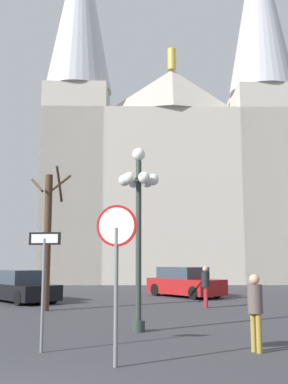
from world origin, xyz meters
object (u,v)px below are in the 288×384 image
Objects in this scene: cathedral at (169,163)px; one_way_arrow_sign at (44,274)px; pedestrian_standing at (255,305)px; stop_sign at (116,251)px; parked_car_far_black at (20,287)px; parked_car_near_red at (185,283)px; pedestrian_walking at (205,283)px; bare_tree at (48,236)px; street_lamp at (139,207)px.

cathedral is 12.97× the size of one_way_arrow_sign.
cathedral is at bearing 97.96° from pedestrian_standing.
stop_sign is 0.66× the size of parked_car_far_black.
parked_car_near_red is 5.50m from pedestrian_walking.
parked_car_near_red is 14.28m from pedestrian_standing.
cathedral is 23.97m from bare_tree.
street_lamp is at bearing -105.93° from pedestrian_walking.
one_way_arrow_sign is 8.06m from bare_tree.
bare_tree is (-4.44, 8.62, 0.73)m from stop_sign.
pedestrian_standing is at bearing -44.11° from bare_tree.
parked_car_far_black is 2.77× the size of pedestrian_standing.
cathedral is 5.91× the size of bare_tree.
cathedral reaches higher than parked_car_near_red.
pedestrian_walking reaches higher than pedestrian_standing.
street_lamp is 10.63m from parked_car_far_black.
cathedral reaches higher than stop_sign.
cathedral reaches higher than one_way_arrow_sign.
one_way_arrow_sign is at bearing -118.37° from street_lamp.
parked_car_far_black is at bearing 119.93° from stop_sign.
cathedral reaches higher than parked_car_far_black.
parked_car_far_black is (-6.67, 7.81, -2.73)m from street_lamp.
parked_car_near_red reaches higher than parked_car_far_black.
pedestrian_standing is (4.50, 0.61, -0.66)m from one_way_arrow_sign.
street_lamp is (-0.19, 4.10, 1.32)m from stop_sign.
bare_tree is at bearing 109.25° from one_way_arrow_sign.
bare_tree is 3.41× the size of pedestrian_standing.
pedestrian_walking is (3.43, 9.34, -0.64)m from one_way_arrow_sign.
street_lamp is 4.46m from pedestrian_standing.
bare_tree reaches higher than parked_car_near_red.
stop_sign reaches higher than one_way_arrow_sign.
street_lamp is at bearing -46.75° from bare_tree.
cathedral is at bearing 97.22° from parked_car_near_red.
bare_tree is 8.99m from parked_car_near_red.
stop_sign is at bearing -31.12° from one_way_arrow_sign.
street_lamp reaches higher than parked_car_near_red.
street_lamp is 1.18× the size of parked_car_near_red.
stop_sign is at bearing -147.66° from pedestrian_standing.
stop_sign is 1.83× the size of pedestrian_standing.
stop_sign is at bearing -60.07° from parked_car_far_black.
pedestrian_walking is 8.80m from pedestrian_standing.
pedestrian_walking is at bearing 16.69° from bare_tree.
bare_tree is 6.58m from pedestrian_walking.
bare_tree is 10.10m from pedestrian_standing.
cathedral reaches higher than bare_tree.
parked_car_near_red is 0.96× the size of parked_car_far_black.
stop_sign is at bearing -87.40° from street_lamp.
parked_car_near_red is at bearing 81.01° from one_way_arrow_sign.
parked_car_far_black is (-6.86, 11.91, -1.41)m from stop_sign.
stop_sign is 1.80× the size of pedestrian_walking.
one_way_arrow_sign is 0.50× the size of street_lamp.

